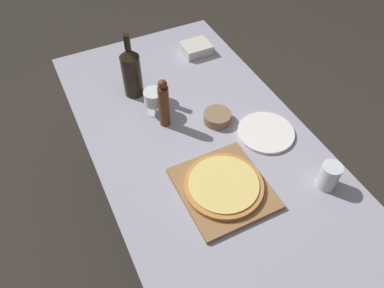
{
  "coord_description": "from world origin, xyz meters",
  "views": [
    {
      "loc": [
        -0.49,
        -0.93,
        1.91
      ],
      "look_at": [
        -0.07,
        -0.07,
        0.82
      ],
      "focal_mm": 35.0,
      "sensor_mm": 36.0,
      "label": 1
    }
  ],
  "objects_px": {
    "wine_bottle": "(131,71)",
    "pepper_mill": "(164,104)",
    "small_bowl": "(217,117)",
    "pizza": "(224,185)",
    "wine_glass": "(154,98)"
  },
  "relations": [
    {
      "from": "wine_bottle",
      "to": "pepper_mill",
      "type": "relative_size",
      "value": 1.32
    },
    {
      "from": "pizza",
      "to": "wine_bottle",
      "type": "height_order",
      "value": "wine_bottle"
    },
    {
      "from": "pizza",
      "to": "wine_glass",
      "type": "xyz_separation_m",
      "value": [
        -0.07,
        0.5,
        0.05
      ]
    },
    {
      "from": "wine_bottle",
      "to": "pepper_mill",
      "type": "bearing_deg",
      "value": -78.58
    },
    {
      "from": "pizza",
      "to": "wine_bottle",
      "type": "distance_m",
      "value": 0.68
    },
    {
      "from": "pepper_mill",
      "to": "wine_glass",
      "type": "xyz_separation_m",
      "value": [
        -0.01,
        0.08,
        -0.03
      ]
    },
    {
      "from": "pizza",
      "to": "wine_glass",
      "type": "bearing_deg",
      "value": 97.65
    },
    {
      "from": "pepper_mill",
      "to": "small_bowl",
      "type": "xyz_separation_m",
      "value": [
        0.21,
        -0.09,
        -0.09
      ]
    },
    {
      "from": "pizza",
      "to": "wine_bottle",
      "type": "relative_size",
      "value": 0.95
    },
    {
      "from": "pizza",
      "to": "small_bowl",
      "type": "relative_size",
      "value": 2.46
    },
    {
      "from": "pepper_mill",
      "to": "wine_glass",
      "type": "relative_size",
      "value": 2.01
    },
    {
      "from": "wine_bottle",
      "to": "small_bowl",
      "type": "xyz_separation_m",
      "value": [
        0.26,
        -0.33,
        -0.1
      ]
    },
    {
      "from": "pizza",
      "to": "pepper_mill",
      "type": "height_order",
      "value": "pepper_mill"
    },
    {
      "from": "small_bowl",
      "to": "pepper_mill",
      "type": "bearing_deg",
      "value": 157.89
    },
    {
      "from": "wine_bottle",
      "to": "wine_glass",
      "type": "xyz_separation_m",
      "value": [
        0.04,
        -0.16,
        -0.04
      ]
    }
  ]
}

